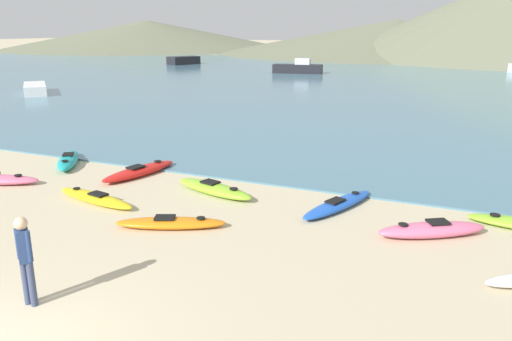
{
  "coord_description": "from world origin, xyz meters",
  "views": [
    {
      "loc": [
        6.42,
        -4.11,
        4.85
      ],
      "look_at": [
        0.3,
        9.83,
        0.5
      ],
      "focal_mm": 35.0,
      "sensor_mm": 36.0,
      "label": 1
    }
  ],
  "objects_px": {
    "kayak_on_sand_3": "(95,198)",
    "kayak_on_sand_4": "(338,204)",
    "kayak_on_sand_8": "(432,230)",
    "moored_boat_2": "(184,60)",
    "person_near_foreground": "(25,256)",
    "kayak_on_sand_1": "(214,189)",
    "kayak_on_sand_7": "(139,171)",
    "moored_boat_1": "(298,68)",
    "kayak_on_sand_6": "(68,160)",
    "kayak_on_sand_5": "(171,223)",
    "moored_boat_3": "(35,89)"
  },
  "relations": [
    {
      "from": "kayak_on_sand_1",
      "to": "kayak_on_sand_4",
      "type": "bearing_deg",
      "value": 3.86
    },
    {
      "from": "kayak_on_sand_1",
      "to": "kayak_on_sand_7",
      "type": "bearing_deg",
      "value": 167.67
    },
    {
      "from": "kayak_on_sand_4",
      "to": "person_near_foreground",
      "type": "relative_size",
      "value": 1.85
    },
    {
      "from": "kayak_on_sand_8",
      "to": "kayak_on_sand_5",
      "type": "bearing_deg",
      "value": -161.21
    },
    {
      "from": "kayak_on_sand_6",
      "to": "kayak_on_sand_4",
      "type": "bearing_deg",
      "value": -2.93
    },
    {
      "from": "kayak_on_sand_7",
      "to": "person_near_foreground",
      "type": "relative_size",
      "value": 1.87
    },
    {
      "from": "person_near_foreground",
      "to": "kayak_on_sand_7",
      "type": "bearing_deg",
      "value": 112.94
    },
    {
      "from": "moored_boat_2",
      "to": "kayak_on_sand_4",
      "type": "bearing_deg",
      "value": -54.14
    },
    {
      "from": "kayak_on_sand_7",
      "to": "kayak_on_sand_1",
      "type": "bearing_deg",
      "value": -12.33
    },
    {
      "from": "kayak_on_sand_1",
      "to": "moored_boat_1",
      "type": "distance_m",
      "value": 42.12
    },
    {
      "from": "kayak_on_sand_3",
      "to": "kayak_on_sand_7",
      "type": "distance_m",
      "value": 2.8
    },
    {
      "from": "kayak_on_sand_6",
      "to": "moored_boat_1",
      "type": "bearing_deg",
      "value": 96.93
    },
    {
      "from": "kayak_on_sand_3",
      "to": "kayak_on_sand_8",
      "type": "height_order",
      "value": "kayak_on_sand_8"
    },
    {
      "from": "kayak_on_sand_8",
      "to": "moored_boat_2",
      "type": "xyz_separation_m",
      "value": [
        -36.8,
        48.36,
        0.42
      ]
    },
    {
      "from": "kayak_on_sand_4",
      "to": "kayak_on_sand_7",
      "type": "bearing_deg",
      "value": 176.29
    },
    {
      "from": "kayak_on_sand_5",
      "to": "kayak_on_sand_6",
      "type": "xyz_separation_m",
      "value": [
        -6.77,
        3.58,
        0.05
      ]
    },
    {
      "from": "person_near_foreground",
      "to": "kayak_on_sand_8",
      "type": "bearing_deg",
      "value": 44.03
    },
    {
      "from": "moored_boat_3",
      "to": "kayak_on_sand_1",
      "type": "bearing_deg",
      "value": -33.14
    },
    {
      "from": "kayak_on_sand_6",
      "to": "kayak_on_sand_5",
      "type": "bearing_deg",
      "value": -27.91
    },
    {
      "from": "kayak_on_sand_4",
      "to": "kayak_on_sand_6",
      "type": "height_order",
      "value": "kayak_on_sand_6"
    },
    {
      "from": "kayak_on_sand_8",
      "to": "moored_boat_2",
      "type": "relative_size",
      "value": 0.56
    },
    {
      "from": "kayak_on_sand_4",
      "to": "kayak_on_sand_3",
      "type": "bearing_deg",
      "value": -160.74
    },
    {
      "from": "kayak_on_sand_3",
      "to": "kayak_on_sand_4",
      "type": "height_order",
      "value": "kayak_on_sand_3"
    },
    {
      "from": "person_near_foreground",
      "to": "moored_boat_1",
      "type": "relative_size",
      "value": 0.3
    },
    {
      "from": "kayak_on_sand_6",
      "to": "moored_boat_1",
      "type": "height_order",
      "value": "moored_boat_1"
    },
    {
      "from": "kayak_on_sand_7",
      "to": "kayak_on_sand_8",
      "type": "bearing_deg",
      "value": -8.57
    },
    {
      "from": "person_near_foreground",
      "to": "moored_boat_3",
      "type": "relative_size",
      "value": 0.36
    },
    {
      "from": "moored_boat_3",
      "to": "person_near_foreground",
      "type": "bearing_deg",
      "value": -43.34
    },
    {
      "from": "kayak_on_sand_7",
      "to": "moored_boat_1",
      "type": "distance_m",
      "value": 40.66
    },
    {
      "from": "moored_boat_2",
      "to": "kayak_on_sand_3",
      "type": "bearing_deg",
      "value": -60.89
    },
    {
      "from": "kayak_on_sand_1",
      "to": "person_near_foreground",
      "type": "height_order",
      "value": "person_near_foreground"
    },
    {
      "from": "kayak_on_sand_3",
      "to": "moored_boat_2",
      "type": "distance_m",
      "value": 56.86
    },
    {
      "from": "kayak_on_sand_6",
      "to": "moored_boat_3",
      "type": "bearing_deg",
      "value": 139.58
    },
    {
      "from": "kayak_on_sand_1",
      "to": "kayak_on_sand_8",
      "type": "xyz_separation_m",
      "value": [
        6.35,
        -0.74,
        0.01
      ]
    },
    {
      "from": "kayak_on_sand_1",
      "to": "kayak_on_sand_4",
      "type": "height_order",
      "value": "kayak_on_sand_1"
    },
    {
      "from": "kayak_on_sand_1",
      "to": "kayak_on_sand_8",
      "type": "relative_size",
      "value": 1.14
    },
    {
      "from": "kayak_on_sand_4",
      "to": "moored_boat_1",
      "type": "height_order",
      "value": "moored_boat_1"
    },
    {
      "from": "moored_boat_1",
      "to": "moored_boat_2",
      "type": "distance_m",
      "value": 20.39
    },
    {
      "from": "kayak_on_sand_6",
      "to": "moored_boat_1",
      "type": "relative_size",
      "value": 0.47
    },
    {
      "from": "kayak_on_sand_4",
      "to": "kayak_on_sand_5",
      "type": "bearing_deg",
      "value": -138.98
    },
    {
      "from": "kayak_on_sand_1",
      "to": "kayak_on_sand_6",
      "type": "distance_m",
      "value": 6.54
    },
    {
      "from": "person_near_foreground",
      "to": "kayak_on_sand_3",
      "type": "bearing_deg",
      "value": 119.46
    },
    {
      "from": "kayak_on_sand_3",
      "to": "person_near_foreground",
      "type": "relative_size",
      "value": 1.83
    },
    {
      "from": "kayak_on_sand_5",
      "to": "moored_boat_1",
      "type": "xyz_separation_m",
      "value": [
        -11.6,
        43.37,
        0.5
      ]
    },
    {
      "from": "moored_boat_1",
      "to": "moored_boat_2",
      "type": "bearing_deg",
      "value": 159.73
    },
    {
      "from": "moored_boat_1",
      "to": "kayak_on_sand_5",
      "type": "bearing_deg",
      "value": -75.02
    },
    {
      "from": "person_near_foreground",
      "to": "kayak_on_sand_5",
      "type": "bearing_deg",
      "value": 85.65
    },
    {
      "from": "moored_boat_1",
      "to": "kayak_on_sand_4",
      "type": "bearing_deg",
      "value": -69.44
    },
    {
      "from": "kayak_on_sand_3",
      "to": "kayak_on_sand_5",
      "type": "relative_size",
      "value": 1.11
    },
    {
      "from": "kayak_on_sand_7",
      "to": "moored_boat_2",
      "type": "height_order",
      "value": "moored_boat_2"
    }
  ]
}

